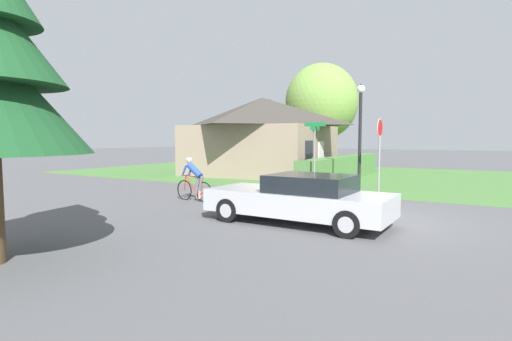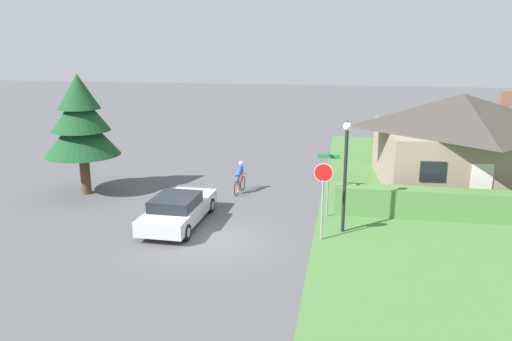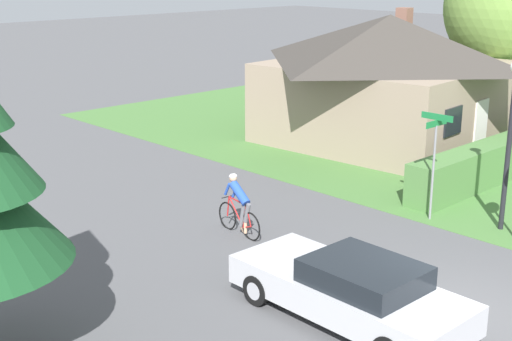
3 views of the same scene
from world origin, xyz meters
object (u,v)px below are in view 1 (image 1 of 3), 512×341
(stop_sign, at_px, (380,142))
(street_name_sign, at_px, (315,144))
(cottage_house, at_px, (262,134))
(sedan_left_lane, at_px, (300,199))
(street_lamp, at_px, (360,124))
(cyclist, at_px, (194,180))
(deciduous_tree_right, at_px, (322,102))

(stop_sign, xyz_separation_m, street_name_sign, (0.09, 2.59, -0.08))
(cottage_house, relative_size, street_name_sign, 3.08)
(sedan_left_lane, height_order, street_lamp, street_lamp)
(cyclist, bearing_deg, sedan_left_lane, 168.35)
(cottage_house, relative_size, cyclist, 5.16)
(cyclist, distance_m, street_lamp, 6.88)
(street_name_sign, bearing_deg, cottage_house, 44.16)
(cottage_house, relative_size, stop_sign, 2.99)
(cottage_house, distance_m, street_name_sign, 8.68)
(cyclist, distance_m, street_name_sign, 5.20)
(stop_sign, bearing_deg, cyclist, -50.32)
(sedan_left_lane, height_order, deciduous_tree_right, deciduous_tree_right)
(cottage_house, bearing_deg, deciduous_tree_right, -19.71)
(cyclist, xyz_separation_m, deciduous_tree_right, (16.27, 1.81, 4.03))
(cottage_house, height_order, cyclist, cottage_house)
(cottage_house, xyz_separation_m, deciduous_tree_right, (5.75, -1.57, 2.36))
(street_lamp, bearing_deg, sedan_left_lane, -176.57)
(sedan_left_lane, bearing_deg, cottage_house, -55.28)
(sedan_left_lane, relative_size, street_name_sign, 1.68)
(cyclist, height_order, stop_sign, stop_sign)
(cottage_house, bearing_deg, street_name_sign, -140.30)
(cottage_house, height_order, sedan_left_lane, cottage_house)
(sedan_left_lane, relative_size, stop_sign, 1.63)
(deciduous_tree_right, bearing_deg, cyclist, -173.66)
(cottage_house, bearing_deg, street_lamp, -130.32)
(street_name_sign, bearing_deg, street_lamp, -67.55)
(sedan_left_lane, height_order, stop_sign, stop_sign)
(cyclist, bearing_deg, cottage_house, -66.41)
(cyclist, relative_size, street_lamp, 0.39)
(cottage_house, height_order, street_name_sign, cottage_house)
(cottage_house, xyz_separation_m, sedan_left_lane, (-12.00, -8.06, -1.77))
(stop_sign, bearing_deg, sedan_left_lane, -4.78)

